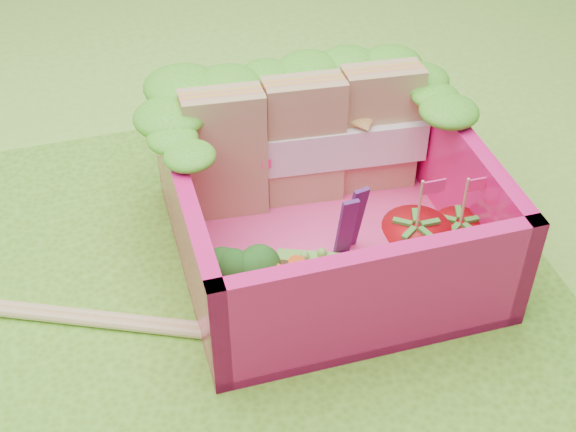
# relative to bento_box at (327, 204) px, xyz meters

# --- Properties ---
(ground) EXTENTS (14.00, 14.00, 0.00)m
(ground) POSITION_rel_bento_box_xyz_m (-0.35, -0.09, -0.31)
(ground) COLOR #81CD39
(ground) RESTS_ON ground
(placemat) EXTENTS (2.60, 2.60, 0.03)m
(placemat) POSITION_rel_bento_box_xyz_m (-0.35, -0.09, -0.29)
(placemat) COLOR #5D9D23
(placemat) RESTS_ON ground
(bento_floor) EXTENTS (1.30, 1.30, 0.05)m
(bento_floor) POSITION_rel_bento_box_xyz_m (0.00, 0.00, -0.25)
(bento_floor) COLOR #FF418E
(bento_floor) RESTS_ON placemat
(bento_box) EXTENTS (1.30, 1.30, 0.55)m
(bento_box) POSITION_rel_bento_box_xyz_m (0.00, 0.00, 0.00)
(bento_box) COLOR #E5136C
(bento_box) RESTS_ON placemat
(lettuce_ruffle) EXTENTS (1.43, 0.77, 0.11)m
(lettuce_ruffle) POSITION_rel_bento_box_xyz_m (-0.00, 0.44, 0.33)
(lettuce_ruffle) COLOR #3C991B
(lettuce_ruffle) RESTS_ON bento_box
(sandwich_stack) EXTENTS (1.16, 0.27, 0.64)m
(sandwich_stack) POSITION_rel_bento_box_xyz_m (0.01, 0.36, 0.09)
(sandwich_stack) COLOR tan
(sandwich_stack) RESTS_ON bento_floor
(broccoli) EXTENTS (0.34, 0.34, 0.26)m
(broccoli) POSITION_rel_bento_box_xyz_m (-0.45, -0.30, -0.04)
(broccoli) COLOR #559045
(broccoli) RESTS_ON bento_floor
(carrot_sticks) EXTENTS (0.17, 0.11, 0.26)m
(carrot_sticks) POSITION_rel_bento_box_xyz_m (-0.29, -0.33, -0.10)
(carrot_sticks) COLOR #DA5712
(carrot_sticks) RESTS_ON bento_floor
(purple_wedges) EXTENTS (0.13, 0.09, 0.38)m
(purple_wedges) POSITION_rel_bento_box_xyz_m (0.07, -0.11, -0.04)
(purple_wedges) COLOR #541B60
(purple_wedges) RESTS_ON bento_floor
(strawberry_left) EXTENTS (0.29, 0.29, 0.53)m
(strawberry_left) POSITION_rel_bento_box_xyz_m (0.28, -0.31, -0.08)
(strawberry_left) COLOR red
(strawberry_left) RESTS_ON bento_floor
(strawberry_right) EXTENTS (0.23, 0.23, 0.47)m
(strawberry_right) POSITION_rel_bento_box_xyz_m (0.50, -0.28, -0.10)
(strawberry_right) COLOR red
(strawberry_right) RESTS_ON bento_floor
(snap_peas) EXTENTS (0.92, 0.52, 0.05)m
(snap_peas) POSITION_rel_bento_box_xyz_m (0.26, -0.20, -0.20)
(snap_peas) COLOR #5CC53D
(snap_peas) RESTS_ON bento_floor
(chopsticks) EXTENTS (2.19, 1.01, 0.04)m
(chopsticks) POSITION_rel_bento_box_xyz_m (-1.25, -0.06, -0.25)
(chopsticks) COLOR #DFB67A
(chopsticks) RESTS_ON placemat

